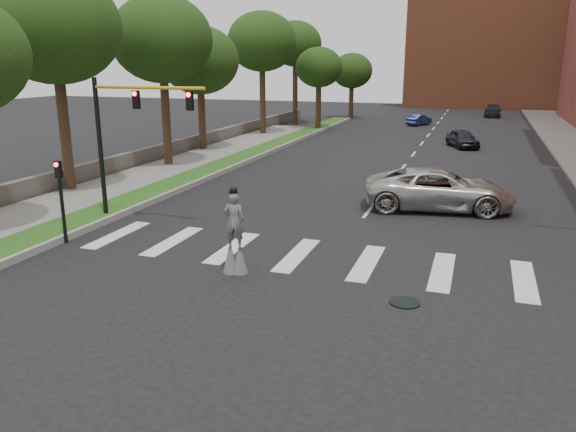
% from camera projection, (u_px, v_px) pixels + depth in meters
% --- Properties ---
extents(ground_plane, '(160.00, 160.00, 0.00)m').
position_uv_depth(ground_plane, '(324.00, 268.00, 19.19)').
color(ground_plane, black).
rests_on(ground_plane, ground).
extents(grass_median, '(2.00, 60.00, 0.25)m').
position_uv_depth(grass_median, '(244.00, 157.00, 40.99)').
color(grass_median, '#204F16').
rests_on(grass_median, ground).
extents(median_curb, '(0.20, 60.00, 0.28)m').
position_uv_depth(median_curb, '(258.00, 157.00, 40.66)').
color(median_curb, gray).
rests_on(median_curb, ground).
extents(sidewalk_left, '(4.00, 60.00, 0.18)m').
position_uv_depth(sidewalk_left, '(130.00, 181.00, 32.80)').
color(sidewalk_left, slate).
rests_on(sidewalk_left, ground).
extents(stone_wall, '(0.50, 56.00, 1.10)m').
position_uv_depth(stone_wall, '(190.00, 144.00, 44.41)').
color(stone_wall, '#514D45').
rests_on(stone_wall, ground).
extents(manhole, '(0.90, 0.90, 0.04)m').
position_uv_depth(manhole, '(405.00, 302.00, 16.43)').
color(manhole, black).
rests_on(manhole, ground).
extents(building_backdrop, '(26.00, 14.00, 18.00)m').
position_uv_depth(building_backdrop, '(497.00, 47.00, 86.10)').
color(building_backdrop, '#A75534').
rests_on(building_backdrop, ground).
extents(traffic_signal, '(5.30, 0.23, 6.20)m').
position_uv_depth(traffic_signal, '(122.00, 127.00, 23.87)').
color(traffic_signal, black).
rests_on(traffic_signal, ground).
extents(secondary_signal, '(0.25, 0.21, 3.23)m').
position_uv_depth(secondary_signal, '(61.00, 194.00, 21.42)').
color(secondary_signal, black).
rests_on(secondary_signal, ground).
extents(stilt_performer, '(0.83, 0.59, 2.95)m').
position_uv_depth(stilt_performer, '(235.00, 238.00, 18.49)').
color(stilt_performer, '#362215').
rests_on(stilt_performer, ground).
extents(suv_crossing, '(7.37, 4.23, 1.93)m').
position_uv_depth(suv_crossing, '(439.00, 189.00, 26.68)').
color(suv_crossing, '#B5B2AB').
rests_on(suv_crossing, ground).
extents(car_near, '(3.21, 4.60, 1.45)m').
position_uv_depth(car_near, '(463.00, 139.00, 46.07)').
color(car_near, black).
rests_on(car_near, ground).
extents(car_mid, '(2.62, 3.79, 1.18)m').
position_uv_depth(car_mid, '(419.00, 120.00, 62.20)').
color(car_mid, navy).
rests_on(car_mid, ground).
extents(car_far, '(2.16, 5.01, 1.44)m').
position_uv_depth(car_far, '(493.00, 111.00, 71.62)').
color(car_far, black).
rests_on(car_far, ground).
extents(tree_1, '(6.72, 6.72, 11.38)m').
position_uv_depth(tree_1, '(54.00, 28.00, 28.28)').
color(tree_1, '#362215').
rests_on(tree_1, ground).
extents(tree_2, '(6.53, 6.53, 11.00)m').
position_uv_depth(tree_2, '(162.00, 40.00, 35.80)').
color(tree_2, '#362215').
rests_on(tree_2, ground).
extents(tree_3, '(6.06, 6.06, 9.50)m').
position_uv_depth(tree_3, '(200.00, 61.00, 42.76)').
color(tree_3, '#362215').
rests_on(tree_3, ground).
extents(tree_4, '(6.46, 6.46, 11.38)m').
position_uv_depth(tree_4, '(262.00, 42.00, 51.99)').
color(tree_4, '#362215').
rests_on(tree_4, ground).
extents(tree_5, '(5.74, 5.74, 11.15)m').
position_uv_depth(tree_5, '(295.00, 44.00, 60.98)').
color(tree_5, '#362215').
rests_on(tree_5, ground).
extents(tree_6, '(4.71, 4.71, 8.29)m').
position_uv_depth(tree_6, '(319.00, 68.00, 56.21)').
color(tree_6, '#362215').
rests_on(tree_6, ground).
extents(tree_7, '(4.96, 4.96, 7.87)m').
position_uv_depth(tree_7, '(352.00, 71.00, 68.25)').
color(tree_7, '#362215').
rests_on(tree_7, ground).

